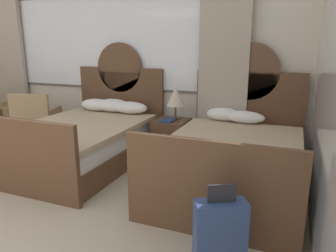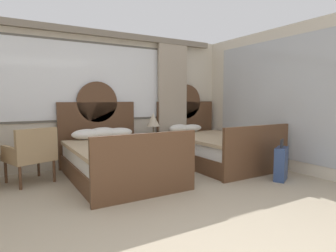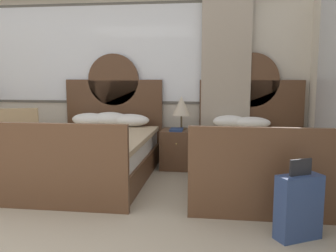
{
  "view_description": "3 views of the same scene",
  "coord_description": "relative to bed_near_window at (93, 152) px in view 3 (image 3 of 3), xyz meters",
  "views": [
    {
      "loc": [
        3.05,
        -0.35,
        1.65
      ],
      "look_at": [
        1.73,
        2.94,
        0.74
      ],
      "focal_mm": 33.85,
      "sensor_mm": 36.0,
      "label": 1
    },
    {
      "loc": [
        -1.32,
        -1.27,
        1.34
      ],
      "look_at": [
        1.32,
        3.19,
        0.85
      ],
      "focal_mm": 30.21,
      "sensor_mm": 36.0,
      "label": 2
    },
    {
      "loc": [
        1.94,
        -1.29,
        1.37
      ],
      "look_at": [
        1.37,
        2.94,
        0.76
      ],
      "focal_mm": 38.9,
      "sensor_mm": 36.0,
      "label": 3
    }
  ],
  "objects": [
    {
      "name": "wall_back_window",
      "position": [
        -0.34,
        1.1,
        1.08
      ],
      "size": [
        6.59,
        0.22,
        2.7
      ],
      "color": "beige",
      "rests_on": "ground_plane"
    },
    {
      "name": "bed_near_window",
      "position": [
        0.0,
        0.0,
        0.0
      ],
      "size": [
        1.54,
        2.26,
        1.68
      ],
      "color": "brown",
      "rests_on": "ground_plane"
    },
    {
      "name": "bed_near_mirror",
      "position": [
        2.11,
        -0.02,
        -0.01
      ],
      "size": [
        1.54,
        2.26,
        1.68
      ],
      "color": "brown",
      "rests_on": "ground_plane"
    },
    {
      "name": "nightstand_between_beds",
      "position": [
        1.06,
        0.67,
        -0.07
      ],
      "size": [
        0.49,
        0.51,
        0.57
      ],
      "color": "brown",
      "rests_on": "ground_plane"
    },
    {
      "name": "table_lamp_on_nightstand",
      "position": [
        1.1,
        0.73,
        0.55
      ],
      "size": [
        0.27,
        0.27,
        0.49
      ],
      "color": "brown",
      "rests_on": "nightstand_between_beds"
    },
    {
      "name": "book_on_nightstand",
      "position": [
        1.04,
        0.57,
        0.23
      ],
      "size": [
        0.18,
        0.26,
        0.03
      ],
      "color": "navy",
      "rests_on": "nightstand_between_beds"
    },
    {
      "name": "armchair_by_window_left",
      "position": [
        -1.27,
        0.38,
        0.14
      ],
      "size": [
        0.81,
        0.81,
        0.89
      ],
      "color": "tan",
      "rests_on": "ground_plane"
    },
    {
      "name": "suitcase_on_floor",
      "position": [
        2.3,
        -1.52,
        -0.08
      ],
      "size": [
        0.41,
        0.33,
        0.68
      ],
      "color": "navy",
      "rests_on": "ground_plane"
    }
  ]
}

